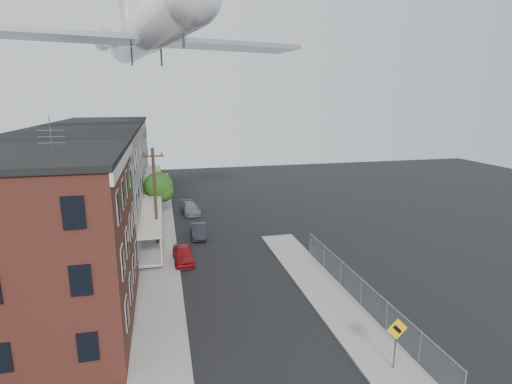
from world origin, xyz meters
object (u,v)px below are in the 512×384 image
at_px(warning_sign, 396,336).
at_px(utility_pole, 155,198).
at_px(car_near, 183,254).
at_px(airplane, 146,31).
at_px(street_tree, 160,188).
at_px(car_far, 190,208).
at_px(car_mid, 199,231).

xyz_separation_m(warning_sign, utility_pole, (-11.20, 19.03, 2.79)).
xyz_separation_m(car_near, airplane, (-2.03, 7.65, 18.06)).
height_order(warning_sign, street_tree, street_tree).
bearing_deg(car_near, street_tree, 95.01).
xyz_separation_m(warning_sign, street_tree, (-10.87, 28.95, 1.57)).
bearing_deg(car_far, airplane, -125.88).
xyz_separation_m(warning_sign, car_far, (-7.61, 29.98, -1.25)).
xyz_separation_m(street_tree, car_far, (3.26, 1.03, -2.82)).
bearing_deg(car_far, street_tree, -169.23).
bearing_deg(airplane, car_far, 60.85).
bearing_deg(warning_sign, car_far, 104.25).
bearing_deg(street_tree, utility_pole, -91.89).
bearing_deg(car_mid, airplane, 157.19).
xyz_separation_m(car_far, airplane, (-3.62, -6.48, 18.10)).
relative_size(utility_pole, car_near, 2.28).
bearing_deg(utility_pole, car_near, -57.85).
distance_m(car_far, airplane, 19.56).
xyz_separation_m(warning_sign, car_mid, (-7.40, 21.57, -1.25)).
bearing_deg(street_tree, warning_sign, -69.42).
height_order(car_mid, airplane, airplane).
height_order(utility_pole, airplane, airplane).
bearing_deg(car_near, utility_pole, 119.89).
relative_size(car_near, car_mid, 1.03).
xyz_separation_m(warning_sign, airplane, (-11.23, 23.49, 16.85)).
distance_m(utility_pole, car_near, 5.49).
bearing_deg(airplane, car_mid, -26.68).
bearing_deg(street_tree, car_mid, -64.80).
height_order(car_near, car_far, car_near).
bearing_deg(airplane, utility_pole, -89.65).
relative_size(street_tree, car_far, 1.19).
distance_m(utility_pole, airplane, 14.75).
bearing_deg(warning_sign, utility_pole, 120.48).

